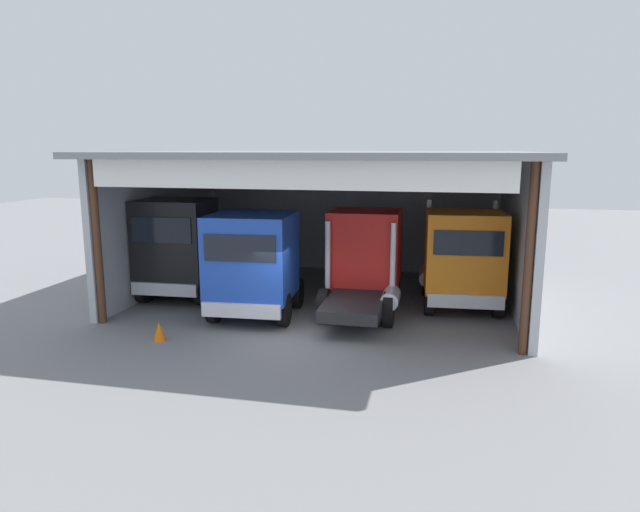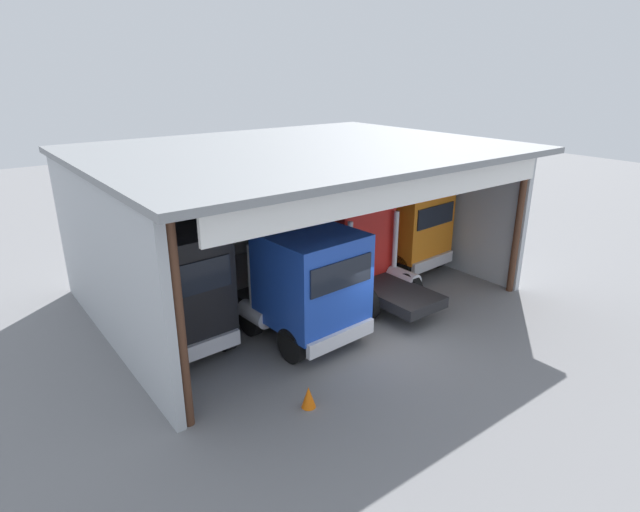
{
  "view_description": "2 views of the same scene",
  "coord_description": "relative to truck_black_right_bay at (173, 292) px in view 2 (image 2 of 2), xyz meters",
  "views": [
    {
      "loc": [
        4.13,
        -15.11,
        5.49
      ],
      "look_at": [
        0.0,
        3.49,
        1.81
      ],
      "focal_mm": 31.39,
      "sensor_mm": 36.0,
      "label": 1
    },
    {
      "loc": [
        -10.03,
        -9.69,
        7.84
      ],
      "look_at": [
        0.0,
        3.49,
        1.81
      ],
      "focal_mm": 29.05,
      "sensor_mm": 36.0,
      "label": 2
    }
  ],
  "objects": [
    {
      "name": "ground_plane",
      "position": [
        5.26,
        -3.38,
        -1.94
      ],
      "size": [
        80.0,
        80.0,
        0.0
      ],
      "primitive_type": "plane",
      "color": "slate",
      "rests_on": "ground"
    },
    {
      "name": "workshop_shed",
      "position": [
        5.26,
        2.43,
        1.8
      ],
      "size": [
        13.86,
        10.91,
        5.38
      ],
      "color": "#ADB2B7",
      "rests_on": "ground"
    },
    {
      "name": "truck_black_right_bay",
      "position": [
        0.0,
        0.0,
        0.0
      ],
      "size": [
        2.79,
        4.59,
        3.7
      ],
      "rotation": [
        0.0,
        0.0,
        3.19
      ],
      "color": "black",
      "rests_on": "ground"
    },
    {
      "name": "truck_blue_center_left_bay",
      "position": [
        3.44,
        -1.64,
        -0.08
      ],
      "size": [
        2.92,
        4.57,
        3.46
      ],
      "rotation": [
        0.0,
        0.0,
        3.2
      ],
      "color": "#1E47B7",
      "rests_on": "ground"
    },
    {
      "name": "truck_red_left_bay",
      "position": [
        6.82,
        0.03,
        -0.17
      ],
      "size": [
        2.56,
        5.18,
        3.41
      ],
      "rotation": [
        0.0,
        0.0,
        0.01
      ],
      "color": "red",
      "rests_on": "ground"
    },
    {
      "name": "truck_orange_center_right_bay",
      "position": [
        10.07,
        0.8,
        -0.15
      ],
      "size": [
        2.91,
        5.2,
        3.72
      ],
      "rotation": [
        0.0,
        0.0,
        3.21
      ],
      "color": "orange",
      "rests_on": "ground"
    },
    {
      "name": "oil_drum",
      "position": [
        11.03,
        5.11,
        -1.49
      ],
      "size": [
        0.58,
        0.58,
        0.88
      ],
      "primitive_type": "cylinder",
      "color": "#194CB2",
      "rests_on": "ground"
    },
    {
      "name": "tool_cart",
      "position": [
        6.68,
        5.73,
        -1.44
      ],
      "size": [
        0.9,
        0.6,
        1.0
      ],
      "primitive_type": "cube",
      "color": "black",
      "rests_on": "ground"
    },
    {
      "name": "traffic_cone",
      "position": [
        1.49,
        -4.39,
        -1.66
      ],
      "size": [
        0.36,
        0.36,
        0.56
      ],
      "primitive_type": "cone",
      "color": "orange",
      "rests_on": "ground"
    }
  ]
}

